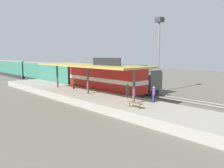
# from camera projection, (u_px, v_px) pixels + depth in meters

# --- Properties ---
(ground_plane) EXTENTS (120.00, 120.00, 0.00)m
(ground_plane) POSITION_uv_depth(u_px,v_px,m) (123.00, 94.00, 33.47)
(ground_plane) COLOR #5B564C
(track_near) EXTENTS (3.20, 110.00, 0.16)m
(track_near) POSITION_uv_depth(u_px,v_px,m) (114.00, 96.00, 32.13)
(track_near) COLOR #4E4941
(track_near) RESTS_ON ground
(track_far) EXTENTS (3.20, 110.00, 0.16)m
(track_far) POSITION_uv_depth(u_px,v_px,m) (135.00, 92.00, 35.22)
(track_far) COLOR #4E4941
(track_far) RESTS_ON ground
(platform) EXTENTS (6.00, 44.00, 0.90)m
(platform) POSITION_uv_depth(u_px,v_px,m) (88.00, 97.00, 28.98)
(platform) COLOR gray
(platform) RESTS_ON ground
(station_canopy) EXTENTS (5.20, 18.00, 4.70)m
(station_canopy) POSITION_uv_depth(u_px,v_px,m) (88.00, 66.00, 28.39)
(station_canopy) COLOR #47474C
(station_canopy) RESTS_ON platform
(platform_bench) EXTENTS (0.44, 1.70, 0.50)m
(platform_bench) POSITION_uv_depth(u_px,v_px,m) (134.00, 103.00, 21.12)
(platform_bench) COLOR #333338
(platform_bench) RESTS_ON platform
(locomotive) EXTENTS (2.93, 14.43, 4.44)m
(locomotive) POSITION_uv_depth(u_px,v_px,m) (104.00, 78.00, 33.32)
(locomotive) COLOR #28282D
(locomotive) RESTS_ON track_near
(passenger_carriage_front) EXTENTS (2.90, 20.00, 4.24)m
(passenger_carriage_front) POSITION_uv_depth(u_px,v_px,m) (49.00, 72.00, 46.47)
(passenger_carriage_front) COLOR #28282D
(passenger_carriage_front) RESTS_ON track_near
(passenger_carriage_rear) EXTENTS (2.90, 20.00, 4.24)m
(passenger_carriage_rear) POSITION_uv_depth(u_px,v_px,m) (14.00, 68.00, 61.64)
(passenger_carriage_rear) COLOR #28282D
(passenger_carriage_rear) RESTS_ON track_near
(freight_car) EXTENTS (2.80, 12.00, 3.54)m
(freight_car) POSITION_uv_depth(u_px,v_px,m) (127.00, 79.00, 36.30)
(freight_car) COLOR #28282D
(freight_car) RESTS_ON track_far
(light_mast) EXTENTS (1.10, 1.10, 11.70)m
(light_mast) POSITION_uv_depth(u_px,v_px,m) (159.00, 39.00, 34.76)
(light_mast) COLOR slate
(light_mast) RESTS_ON ground
(person_waiting) EXTENTS (0.34, 0.34, 1.71)m
(person_waiting) POSITION_uv_depth(u_px,v_px,m) (154.00, 94.00, 23.48)
(person_waiting) COLOR navy
(person_waiting) RESTS_ON platform
(person_walking) EXTENTS (0.34, 0.34, 1.71)m
(person_walking) POSITION_uv_depth(u_px,v_px,m) (74.00, 83.00, 32.88)
(person_walking) COLOR maroon
(person_walking) RESTS_ON platform
(person_boarding) EXTENTS (0.34, 0.34, 1.71)m
(person_boarding) POSITION_uv_depth(u_px,v_px,m) (127.00, 90.00, 26.12)
(person_boarding) COLOR #4C4C51
(person_boarding) RESTS_ON platform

